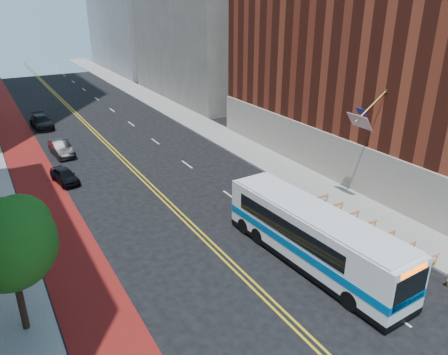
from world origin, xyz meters
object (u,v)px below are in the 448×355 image
car_a (65,176)px  car_c (42,122)px  transit_bus (312,236)px  car_b (61,148)px  street_tree (9,240)px

car_a → car_c: size_ratio=0.74×
transit_bus → car_b: 28.33m
car_b → car_c: bearing=86.5°
car_a → car_b: car_b is taller
car_a → car_b: (1.15, 7.18, 0.11)m
street_tree → transit_bus: street_tree is taller
street_tree → car_a: 18.55m
transit_bus → car_c: size_ratio=2.54×
car_b → car_c: 11.12m
street_tree → car_c: street_tree is taller
street_tree → transit_bus: bearing=-8.8°
car_a → transit_bus: bearing=-72.3°
transit_bus → car_a: size_ratio=3.44×
street_tree → car_c: size_ratio=1.32×
car_a → car_c: (1.03, 18.31, 0.10)m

